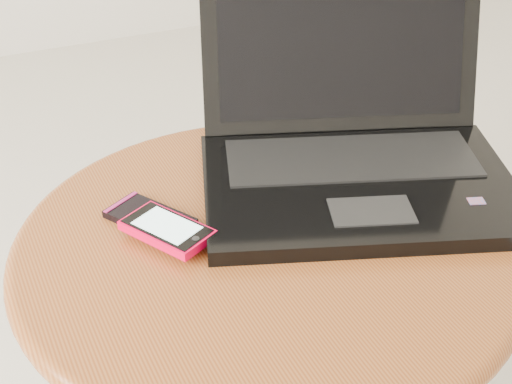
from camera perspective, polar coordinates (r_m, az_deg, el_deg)
name	(u,v)px	position (r m, az deg, el deg)	size (l,w,h in m)	color
table	(266,303)	(0.97, 0.72, -8.20)	(0.60, 0.60, 0.48)	brown
laptop	(353,143)	(1.01, 7.20, 3.58)	(0.48, 0.45, 0.25)	black
phone_black	(150,218)	(0.94, -7.84, -1.91)	(0.10, 0.12, 0.01)	black
phone_pink	(167,230)	(0.90, -6.57, -2.77)	(0.10, 0.12, 0.01)	#F20236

